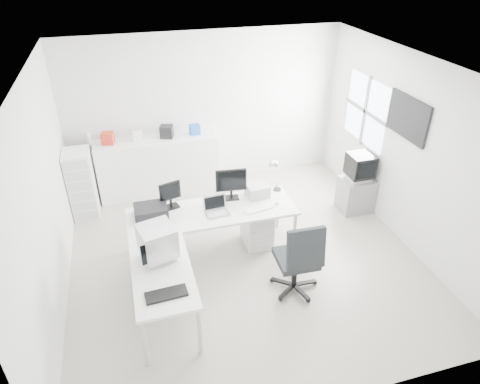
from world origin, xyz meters
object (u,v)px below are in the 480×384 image
object	(u,v)px
inkjet_printer	(151,211)
filing_cabinet	(82,184)
office_chair	(296,255)
sideboard	(159,166)
side_desk	(165,295)
laser_printer	(257,190)
crt_monitor	(158,243)
tv_cabinet	(356,194)
lcd_monitor_large	(231,185)
main_desk	(213,232)
lcd_monitor_small	(170,196)
crt_tv	(360,167)
laptop	(217,207)
drawer_pedestal	(257,226)

from	to	relation	value
inkjet_printer	filing_cabinet	size ratio (longest dim) A/B	0.39
office_chair	sideboard	distance (m)	3.40
side_desk	filing_cabinet	xyz separation A→B (m)	(-1.02, 2.71, 0.22)
laser_printer	crt_monitor	size ratio (longest dim) A/B	0.68
filing_cabinet	tv_cabinet	bearing A→B (deg)	-13.91
lcd_monitor_large	filing_cabinet	size ratio (longest dim) A/B	0.40
main_desk	filing_cabinet	world-z (taller)	filing_cabinet
lcd_monitor_small	office_chair	distance (m)	1.97
inkjet_printer	crt_monitor	distance (m)	0.96
crt_tv	lcd_monitor_large	bearing A→B (deg)	-173.98
lcd_monitor_small	office_chair	xyz separation A→B (m)	(1.43, -1.31, -0.37)
inkjet_printer	lcd_monitor_small	distance (m)	0.35
lcd_monitor_small	crt_monitor	distance (m)	1.14
side_desk	lcd_monitor_large	world-z (taller)	lcd_monitor_large
tv_cabinet	filing_cabinet	bearing A→B (deg)	166.09
main_desk	office_chair	world-z (taller)	office_chair
tv_cabinet	laptop	bearing A→B (deg)	-167.12
main_desk	laptop	distance (m)	0.50
main_desk	crt_tv	bearing A→B (deg)	10.56
laser_printer	crt_monitor	bearing A→B (deg)	-150.87
lcd_monitor_large	filing_cabinet	distance (m)	2.63
sideboard	tv_cabinet	bearing A→B (deg)	-25.85
main_desk	inkjet_printer	world-z (taller)	inkjet_printer
tv_cabinet	office_chair	bearing A→B (deg)	-138.59
crt_tv	filing_cabinet	bearing A→B (deg)	166.09
drawer_pedestal	laptop	size ratio (longest dim) A/B	1.67
laptop	main_desk	bearing A→B (deg)	112.41
inkjet_printer	lcd_monitor_large	bearing A→B (deg)	6.85
side_desk	main_desk	bearing A→B (deg)	52.31
laser_printer	tv_cabinet	world-z (taller)	laser_printer
filing_cabinet	main_desk	bearing A→B (deg)	-40.69
inkjet_printer	lcd_monitor_small	xyz separation A→B (m)	(0.30, 0.15, 0.12)
drawer_pedestal	inkjet_printer	xyz separation A→B (m)	(-1.55, 0.05, 0.53)
drawer_pedestal	crt_monitor	world-z (taller)	crt_monitor
main_desk	sideboard	world-z (taller)	sideboard
sideboard	lcd_monitor_small	bearing A→B (deg)	-90.00
side_desk	crt_monitor	size ratio (longest dim) A/B	2.97
drawer_pedestal	lcd_monitor_small	xyz separation A→B (m)	(-1.25, 0.20, 0.65)
lcd_monitor_large	filing_cabinet	world-z (taller)	lcd_monitor_large
inkjet_printer	tv_cabinet	distance (m)	3.55
laptop	laser_printer	distance (m)	0.77
lcd_monitor_small	crt_monitor	bearing A→B (deg)	-120.41
crt_monitor	crt_tv	world-z (taller)	crt_monitor
filing_cabinet	drawer_pedestal	bearing A→B (deg)	-31.21
lcd_monitor_small	main_desk	bearing A→B (deg)	-39.60
main_desk	lcd_monitor_large	world-z (taller)	lcd_monitor_large
drawer_pedestal	tv_cabinet	world-z (taller)	drawer_pedestal
inkjet_printer	crt_tv	distance (m)	3.50
laptop	office_chair	xyz separation A→B (m)	(0.83, -0.96, -0.29)
laser_printer	crt_monitor	distance (m)	1.93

